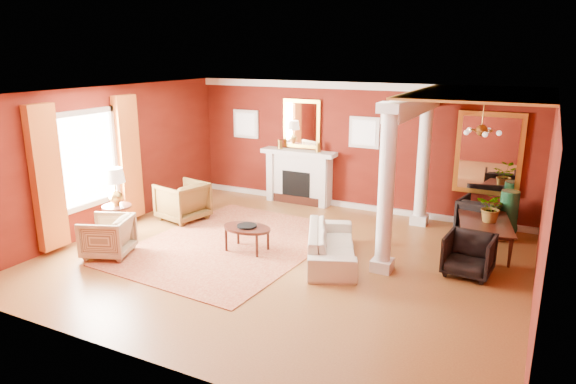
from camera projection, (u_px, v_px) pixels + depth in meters
The scene contains 27 objects.
ground at pixel (284, 259), 9.10m from camera, with size 8.00×8.00×0.00m, color brown.
room_shell at pixel (284, 147), 8.56m from camera, with size 8.04×7.04×2.92m.
fireplace at pixel (299, 177), 12.35m from camera, with size 1.85×0.42×1.29m.
overmantel_mirror at pixel (302, 124), 12.13m from camera, with size 0.95×0.07×1.15m.
flank_window_left at pixel (246, 124), 12.84m from camera, with size 0.70×0.07×0.70m.
flank_window_right at pixel (364, 132), 11.49m from camera, with size 0.70×0.07×0.70m.
left_window at pixel (90, 166), 9.90m from camera, with size 0.21×2.55×2.60m.
column_front at pixel (386, 189), 8.24m from camera, with size 0.36×0.36×2.80m.
column_back at pixel (424, 158), 10.56m from camera, with size 0.36×0.36×2.80m.
header_beam at pixel (415, 105), 9.30m from camera, with size 0.30×3.20×0.32m, color silver.
amber_ceiling at pixel (482, 94), 8.61m from camera, with size 2.30×3.40×0.04m, color gold.
dining_mirror at pixel (489, 154), 10.40m from camera, with size 1.30×0.07×1.70m.
chandelier at pixel (482, 130), 8.79m from camera, with size 0.60×0.62×0.75m.
crown_trim at pixel (355, 86), 11.33m from camera, with size 8.00×0.08×0.16m, color silver.
base_trim at pixel (351, 205), 12.06m from camera, with size 8.00×0.08×0.12m, color silver.
rug at pixel (231, 244), 9.77m from camera, with size 3.15×4.20×0.02m, color maroon.
sofa at pixel (332, 239), 8.94m from camera, with size 2.03×0.59×0.79m, color beige.
armchair_leopard at pixel (182, 199), 11.10m from camera, with size 0.90×0.85×0.93m, color black.
armchair_stripe at pixel (107, 234), 9.15m from camera, with size 0.78×0.73×0.81m, color #CBB687.
coffee_table at pixel (247, 229), 9.35m from camera, with size 0.93×0.93×0.47m.
coffee_book at pixel (244, 222), 9.29m from camera, with size 0.16×0.02×0.22m, color black.
side_table at pixel (115, 192), 9.93m from camera, with size 0.56×0.56×1.40m.
dining_table at pixel (486, 228), 9.38m from camera, with size 1.58×0.56×0.88m, color black.
dining_chair_near at pixel (469, 253), 8.37m from camera, with size 0.74×0.69×0.76m, color black.
dining_chair_far at pixel (481, 214), 10.26m from camera, with size 0.79×0.74×0.82m, color black.
green_urn at pixel (508, 219), 10.09m from camera, with size 0.40×0.40×0.95m.
potted_plant at pixel (494, 193), 9.19m from camera, with size 0.50×0.56×0.43m, color #26591E.
Camera 1 is at (3.88, -7.52, 3.56)m, focal length 32.00 mm.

